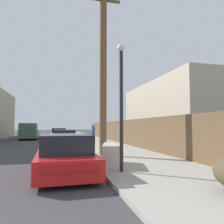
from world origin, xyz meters
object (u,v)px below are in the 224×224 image
at_px(pickup_truck, 29,131).
at_px(pedestrian, 93,132).
at_px(discarded_fridge, 111,154).
at_px(car_parked_far, 59,134).
at_px(street_lamp, 121,95).
at_px(utility_pole, 103,66).
at_px(car_parked_mid, 64,138).
at_px(parked_sports_car_red, 65,155).

relative_size(pickup_truck, pedestrian, 3.35).
bearing_deg(discarded_fridge, car_parked_far, 110.31).
relative_size(car_parked_far, pickup_truck, 0.81).
relative_size(street_lamp, pedestrian, 2.45).
relative_size(discarded_fridge, car_parked_far, 0.38).
relative_size(car_parked_far, street_lamp, 1.11).
height_order(pickup_truck, pedestrian, pickup_truck).
height_order(car_parked_far, utility_pole, utility_pole).
height_order(discarded_fridge, pedestrian, pedestrian).
bearing_deg(car_parked_far, utility_pole, -82.03).
distance_m(car_parked_mid, pedestrian, 4.20).
relative_size(discarded_fridge, utility_pole, 0.20).
bearing_deg(car_parked_mid, utility_pole, -78.62).
height_order(parked_sports_car_red, pickup_truck, pickup_truck).
height_order(parked_sports_car_red, street_lamp, street_lamp).
height_order(car_parked_mid, car_parked_far, car_parked_far).
distance_m(street_lamp, pedestrian, 14.87).
bearing_deg(utility_pole, car_parked_mid, 102.37).
height_order(car_parked_mid, pedestrian, pedestrian).
height_order(car_parked_far, pedestrian, pedestrian).
height_order(street_lamp, pedestrian, street_lamp).
height_order(utility_pole, street_lamp, utility_pole).
relative_size(parked_sports_car_red, pedestrian, 2.66).
relative_size(car_parked_mid, street_lamp, 1.06).
bearing_deg(utility_pole, car_parked_far, 97.76).
relative_size(pickup_truck, street_lamp, 1.37).
relative_size(discarded_fridge, car_parked_mid, 0.40).
bearing_deg(pedestrian, street_lamp, -95.55).
distance_m(discarded_fridge, street_lamp, 2.42).
distance_m(parked_sports_car_red, pedestrian, 14.35).
xyz_separation_m(car_parked_mid, pickup_truck, (-3.83, 9.30, 0.34)).
bearing_deg(street_lamp, pickup_truck, 104.17).
distance_m(car_parked_mid, car_parked_far, 7.72).
bearing_deg(pedestrian, pickup_truck, 136.94).
xyz_separation_m(discarded_fridge, pedestrian, (1.46, 13.46, 0.49)).
relative_size(parked_sports_car_red, car_parked_far, 0.98).
bearing_deg(pedestrian, car_parked_far, 125.19).
distance_m(discarded_fridge, parked_sports_car_red, 1.82).
bearing_deg(car_parked_mid, street_lamp, -83.81).
bearing_deg(street_lamp, utility_pole, 86.98).
distance_m(pickup_truck, pedestrian, 9.22).
xyz_separation_m(parked_sports_car_red, utility_pole, (1.98, 3.28, 4.10)).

